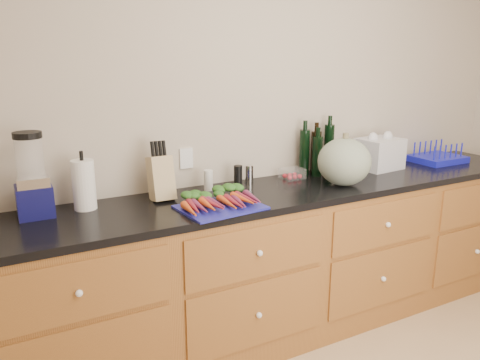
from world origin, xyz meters
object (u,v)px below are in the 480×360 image
cutting_board (221,207)px  tomato_box (292,174)px  blender_appliance (32,180)px  paper_towel (84,185)px  squash (344,162)px  carrots (217,200)px  knife_block (161,178)px  dish_rack (437,157)px

cutting_board → tomato_box: 0.75m
blender_appliance → tomato_box: (1.53, 0.01, -0.15)m
cutting_board → paper_towel: paper_towel is taller
cutting_board → squash: bearing=3.9°
blender_appliance → paper_towel: bearing=0.5°
cutting_board → squash: size_ratio=1.28×
tomato_box → blender_appliance: bearing=-179.5°
cutting_board → carrots: carrots is taller
paper_towel → knife_block: (0.40, -0.02, -0.01)m
paper_towel → cutting_board: bearing=-27.3°
cutting_board → dish_rack: dish_rack is taller
blender_appliance → knife_block: size_ratio=1.75×
squash → paper_towel: size_ratio=1.25×
tomato_box → squash: bearing=-54.9°
carrots → paper_towel: paper_towel is taller
knife_block → dish_rack: 2.13m
blender_appliance → tomato_box: bearing=0.5°
blender_appliance → tomato_box: 1.54m
squash → tomato_box: (-0.19, 0.27, -0.11)m
blender_appliance → squash: bearing=-8.6°
knife_block → tomato_box: 0.89m
cutting_board → blender_appliance: size_ratio=0.99×
tomato_box → dish_rack: (1.24, -0.09, 0.00)m
carrots → dish_rack: (1.92, 0.20, 0.00)m
squash → tomato_box: 0.35m
dish_rack → cutting_board: bearing=-172.9°
cutting_board → knife_block: (-0.22, 0.30, 0.11)m
cutting_board → squash: (0.86, 0.06, 0.14)m
blender_appliance → paper_towel: size_ratio=1.63×
squash → paper_towel: 1.51m
dish_rack → tomato_box: bearing=175.9°
carrots → paper_towel: bearing=155.6°
knife_block → dish_rack: size_ratio=0.66×
paper_towel → dish_rack: bearing=-1.8°
carrots → tomato_box: size_ratio=2.79×
knife_block → cutting_board: bearing=-54.2°
squash → carrots: bearing=-178.7°
squash → paper_towel: bearing=170.0°
blender_appliance → carrots: bearing=-18.0°
cutting_board → blender_appliance: 0.93m
knife_block → dish_rack: bearing=-1.6°
tomato_box → knife_block: bearing=-178.1°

